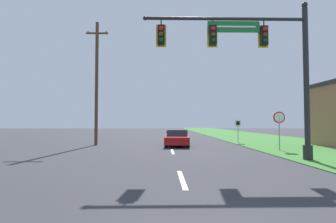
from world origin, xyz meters
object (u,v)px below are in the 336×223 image
object	(u,v)px
stop_sign	(279,122)
signal_mast	(262,61)
car_ahead	(177,138)
route_sign_post	(238,126)
utility_pole_near	(97,81)

from	to	relation	value
stop_sign	signal_mast	bearing A→B (deg)	-122.40
car_ahead	stop_sign	size ratio (longest dim) A/B	1.78
signal_mast	car_ahead	distance (m)	9.84
signal_mast	stop_sign	world-z (taller)	signal_mast
car_ahead	route_sign_post	xyz separation A→B (m)	(5.53, 2.40, 0.92)
signal_mast	car_ahead	size ratio (longest dim) A/B	1.84
signal_mast	utility_pole_near	bearing A→B (deg)	139.06
utility_pole_near	car_ahead	bearing A→B (deg)	-7.18
stop_sign	car_ahead	bearing A→B (deg)	149.68
route_sign_post	signal_mast	bearing A→B (deg)	-99.88
car_ahead	utility_pole_near	xyz separation A→B (m)	(-6.56, 0.83, 4.61)
stop_sign	utility_pole_near	xyz separation A→B (m)	(-13.00, 4.59, 3.35)
signal_mast	utility_pole_near	world-z (taller)	utility_pole_near
utility_pole_near	signal_mast	bearing A→B (deg)	-40.94
route_sign_post	utility_pole_near	xyz separation A→B (m)	(-12.09, -1.58, 3.69)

